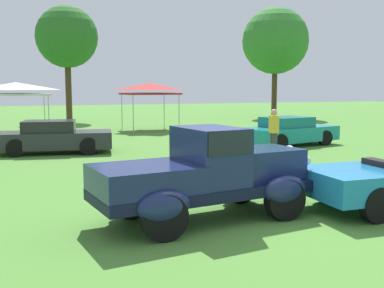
% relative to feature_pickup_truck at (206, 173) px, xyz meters
% --- Properties ---
extents(ground_plane, '(120.00, 120.00, 0.00)m').
position_rel_feature_pickup_truck_xyz_m(ground_plane, '(0.66, -0.02, -0.86)').
color(ground_plane, '#4C8433').
extents(feature_pickup_truck, '(4.27, 2.17, 1.70)m').
position_rel_feature_pickup_truck_xyz_m(feature_pickup_truck, '(0.00, 0.00, 0.00)').
color(feature_pickup_truck, black).
rests_on(feature_pickup_truck, ground_plane).
extents(show_car_charcoal, '(4.42, 2.41, 1.22)m').
position_rel_feature_pickup_truck_xyz_m(show_car_charcoal, '(-1.81, 10.03, -0.26)').
color(show_car_charcoal, '#28282D').
rests_on(show_car_charcoal, ground_plane).
extents(show_car_teal, '(4.65, 2.56, 1.22)m').
position_rel_feature_pickup_truck_xyz_m(show_car_teal, '(7.60, 8.64, -0.26)').
color(show_car_teal, teal).
rests_on(show_car_teal, ground_plane).
extents(spectator_by_row, '(0.32, 0.44, 1.69)m').
position_rel_feature_pickup_truck_xyz_m(spectator_by_row, '(5.25, 6.11, 0.05)').
color(spectator_by_row, '#383838').
rests_on(spectator_by_row, ground_plane).
extents(canopy_tent_left_field, '(3.20, 3.20, 2.71)m').
position_rel_feature_pickup_truck_xyz_m(canopy_tent_left_field, '(-2.91, 17.41, 1.56)').
color(canopy_tent_left_field, '#B7B7BC').
rests_on(canopy_tent_left_field, ground_plane).
extents(canopy_tent_center_field, '(2.94, 2.94, 2.71)m').
position_rel_feature_pickup_truck_xyz_m(canopy_tent_center_field, '(4.26, 17.84, 1.56)').
color(canopy_tent_center_field, '#B7B7BC').
rests_on(canopy_tent_center_field, ground_plane).
extents(treeline_mid_left, '(4.44, 4.44, 8.32)m').
position_rel_feature_pickup_truck_xyz_m(treeline_mid_left, '(0.83, 26.95, 5.20)').
color(treeline_mid_left, '#47331E').
rests_on(treeline_mid_left, ground_plane).
extents(treeline_center, '(5.41, 5.41, 8.98)m').
position_rel_feature_pickup_truck_xyz_m(treeline_center, '(17.22, 25.22, 5.39)').
color(treeline_center, '#47331E').
rests_on(treeline_center, ground_plane).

